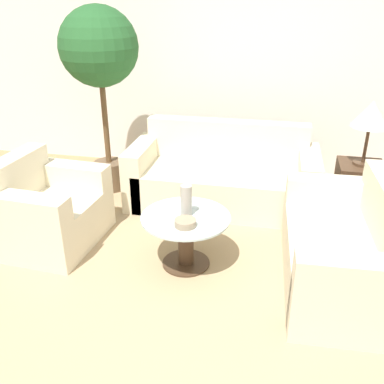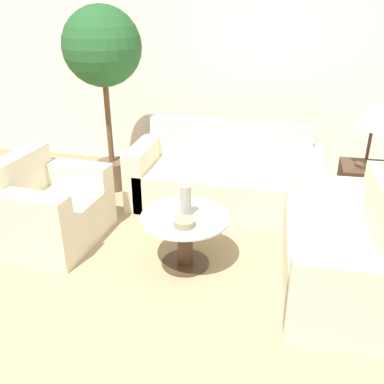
{
  "view_description": "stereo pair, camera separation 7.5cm",
  "coord_description": "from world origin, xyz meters",
  "px_view_note": "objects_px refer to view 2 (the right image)",
  "views": [
    {
      "loc": [
        0.53,
        -2.24,
        2.07
      ],
      "look_at": [
        -0.11,
        0.92,
        0.55
      ],
      "focal_mm": 40.0,
      "sensor_mm": 36.0,
      "label": 1
    },
    {
      "loc": [
        0.61,
        -2.22,
        2.07
      ],
      "look_at": [
        -0.11,
        0.92,
        0.55
      ],
      "focal_mm": 40.0,
      "sensor_mm": 36.0,
      "label": 2
    }
  ],
  "objects_px": {
    "sofa_main": "(225,178)",
    "loveseat": "(349,255)",
    "coffee_table": "(185,234)",
    "potted_plant": "(103,57)",
    "table_lamp": "(374,117)",
    "vase": "(186,201)",
    "bowl": "(184,223)",
    "armchair": "(48,211)"
  },
  "relations": [
    {
      "from": "sofa_main",
      "to": "loveseat",
      "type": "height_order",
      "value": "sofa_main"
    },
    {
      "from": "loveseat",
      "to": "coffee_table",
      "type": "distance_m",
      "value": 1.27
    },
    {
      "from": "potted_plant",
      "to": "loveseat",
      "type": "bearing_deg",
      "value": -28.47
    },
    {
      "from": "table_lamp",
      "to": "vase",
      "type": "height_order",
      "value": "table_lamp"
    },
    {
      "from": "coffee_table",
      "to": "bowl",
      "type": "height_order",
      "value": "bowl"
    },
    {
      "from": "potted_plant",
      "to": "coffee_table",
      "type": "bearing_deg",
      "value": -48.27
    },
    {
      "from": "armchair",
      "to": "coffee_table",
      "type": "bearing_deg",
      "value": -91.37
    },
    {
      "from": "coffee_table",
      "to": "potted_plant",
      "type": "relative_size",
      "value": 0.36
    },
    {
      "from": "armchair",
      "to": "potted_plant",
      "type": "xyz_separation_m",
      "value": [
        0.12,
        1.2,
        1.18
      ]
    },
    {
      "from": "table_lamp",
      "to": "bowl",
      "type": "bearing_deg",
      "value": -139.59
    },
    {
      "from": "sofa_main",
      "to": "coffee_table",
      "type": "distance_m",
      "value": 1.23
    },
    {
      "from": "armchair",
      "to": "vase",
      "type": "height_order",
      "value": "armchair"
    },
    {
      "from": "coffee_table",
      "to": "table_lamp",
      "type": "bearing_deg",
      "value": 36.15
    },
    {
      "from": "loveseat",
      "to": "bowl",
      "type": "height_order",
      "value": "loveseat"
    },
    {
      "from": "coffee_table",
      "to": "potted_plant",
      "type": "xyz_separation_m",
      "value": [
        -1.18,
        1.32,
        1.17
      ]
    },
    {
      "from": "loveseat",
      "to": "bowl",
      "type": "xyz_separation_m",
      "value": [
        -1.24,
        -0.15,
        0.2
      ]
    },
    {
      "from": "coffee_table",
      "to": "table_lamp",
      "type": "relative_size",
      "value": 1.2
    },
    {
      "from": "armchair",
      "to": "table_lamp",
      "type": "relative_size",
      "value": 1.6
    },
    {
      "from": "table_lamp",
      "to": "bowl",
      "type": "relative_size",
      "value": 3.61
    },
    {
      "from": "armchair",
      "to": "bowl",
      "type": "relative_size",
      "value": 5.78
    },
    {
      "from": "loveseat",
      "to": "table_lamp",
      "type": "relative_size",
      "value": 2.44
    },
    {
      "from": "potted_plant",
      "to": "vase",
      "type": "height_order",
      "value": "potted_plant"
    },
    {
      "from": "table_lamp",
      "to": "vase",
      "type": "distance_m",
      "value": 1.86
    },
    {
      "from": "coffee_table",
      "to": "table_lamp",
      "type": "distance_m",
      "value": 1.97
    },
    {
      "from": "loveseat",
      "to": "coffee_table",
      "type": "relative_size",
      "value": 2.04
    },
    {
      "from": "sofa_main",
      "to": "vase",
      "type": "height_order",
      "value": "sofa_main"
    },
    {
      "from": "armchair",
      "to": "table_lamp",
      "type": "xyz_separation_m",
      "value": [
        2.76,
        0.94,
        0.78
      ]
    },
    {
      "from": "armchair",
      "to": "potted_plant",
      "type": "relative_size",
      "value": 0.49
    },
    {
      "from": "table_lamp",
      "to": "bowl",
      "type": "xyz_separation_m",
      "value": [
        -1.43,
        -1.22,
        -0.58
      ]
    },
    {
      "from": "bowl",
      "to": "armchair",
      "type": "bearing_deg",
      "value": 168.33
    },
    {
      "from": "sofa_main",
      "to": "table_lamp",
      "type": "height_order",
      "value": "table_lamp"
    },
    {
      "from": "sofa_main",
      "to": "potted_plant",
      "type": "height_order",
      "value": "potted_plant"
    },
    {
      "from": "sofa_main",
      "to": "vase",
      "type": "relative_size",
      "value": 7.46
    },
    {
      "from": "sofa_main",
      "to": "armchair",
      "type": "distance_m",
      "value": 1.81
    },
    {
      "from": "potted_plant",
      "to": "bowl",
      "type": "height_order",
      "value": "potted_plant"
    },
    {
      "from": "sofa_main",
      "to": "vase",
      "type": "bearing_deg",
      "value": -96.33
    },
    {
      "from": "armchair",
      "to": "vase",
      "type": "distance_m",
      "value": 1.34
    },
    {
      "from": "armchair",
      "to": "coffee_table",
      "type": "height_order",
      "value": "armchair"
    },
    {
      "from": "sofa_main",
      "to": "table_lamp",
      "type": "xyz_separation_m",
      "value": [
        1.33,
        -0.16,
        0.79
      ]
    },
    {
      "from": "armchair",
      "to": "bowl",
      "type": "height_order",
      "value": "armchair"
    },
    {
      "from": "loveseat",
      "to": "vase",
      "type": "relative_size",
      "value": 5.67
    },
    {
      "from": "coffee_table",
      "to": "bowl",
      "type": "relative_size",
      "value": 4.32
    }
  ]
}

